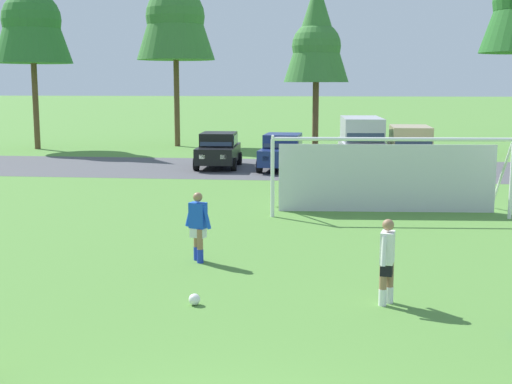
# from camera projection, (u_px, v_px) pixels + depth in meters

# --- Properties ---
(ground_plane) EXTENTS (400.00, 400.00, 0.00)m
(ground_plane) POSITION_uv_depth(u_px,v_px,m) (296.00, 215.00, 21.93)
(ground_plane) COLOR #518438
(parking_lot_strip) EXTENTS (52.00, 8.40, 0.01)m
(parking_lot_strip) POSITION_uv_depth(u_px,v_px,m) (310.00, 169.00, 33.62)
(parking_lot_strip) COLOR #4C4C51
(parking_lot_strip) RESTS_ON ground
(soccer_ball) EXTENTS (0.22, 0.22, 0.22)m
(soccer_ball) POSITION_uv_depth(u_px,v_px,m) (195.00, 299.00, 13.00)
(soccer_ball) COLOR white
(soccer_ball) RESTS_ON ground
(soccer_goal) EXTENTS (7.53, 2.46, 2.57)m
(soccer_goal) POSITION_uv_depth(u_px,v_px,m) (388.00, 173.00, 22.05)
(soccer_goal) COLOR white
(soccer_goal) RESTS_ON ground
(player_striker_near) EXTENTS (0.69, 0.39, 1.64)m
(player_striker_near) POSITION_uv_depth(u_px,v_px,m) (198.00, 227.00, 16.08)
(player_striker_near) COLOR #936B4C
(player_striker_near) RESTS_ON ground
(player_midfield_center) EXTENTS (0.30, 0.72, 1.64)m
(player_midfield_center) POSITION_uv_depth(u_px,v_px,m) (387.00, 262.00, 12.95)
(player_midfield_center) COLOR #936B4C
(player_midfield_center) RESTS_ON ground
(parked_car_slot_far_left) EXTENTS (2.16, 4.27, 1.72)m
(parked_car_slot_far_left) POSITION_uv_depth(u_px,v_px,m) (219.00, 150.00, 34.12)
(parked_car_slot_far_left) COLOR black
(parked_car_slot_far_left) RESTS_ON ground
(parked_car_slot_left) EXTENTS (2.21, 4.29, 1.72)m
(parked_car_slot_left) POSITION_uv_depth(u_px,v_px,m) (282.00, 152.00, 33.26)
(parked_car_slot_left) COLOR navy
(parked_car_slot_left) RESTS_ON ground
(parked_car_slot_center_left) EXTENTS (2.39, 4.90, 2.52)m
(parked_car_slot_center_left) POSITION_uv_depth(u_px,v_px,m) (362.00, 142.00, 33.04)
(parked_car_slot_center_left) COLOR #B2B2BC
(parked_car_slot_center_left) RESTS_ON ground
(parked_car_slot_center) EXTENTS (2.15, 4.61, 2.16)m
(parked_car_slot_center) POSITION_uv_depth(u_px,v_px,m) (410.00, 149.00, 32.08)
(parked_car_slot_center) COLOR tan
(parked_car_slot_center) RESTS_ON ground
(tree_left_edge) EXTENTS (4.82, 4.82, 12.86)m
(tree_left_edge) POSITION_uv_depth(u_px,v_px,m) (31.00, 6.00, 42.52)
(tree_left_edge) COLOR brown
(tree_left_edge) RESTS_ON ground
(tree_mid_left) EXTENTS (5.07, 5.07, 13.51)m
(tree_mid_left) POSITION_uv_depth(u_px,v_px,m) (175.00, 2.00, 44.37)
(tree_mid_left) COLOR brown
(tree_mid_left) RESTS_ON ground
(tree_center_back) EXTENTS (3.77, 3.77, 10.05)m
(tree_center_back) POSITION_uv_depth(u_px,v_px,m) (317.00, 34.00, 39.71)
(tree_center_back) COLOR brown
(tree_center_back) RESTS_ON ground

